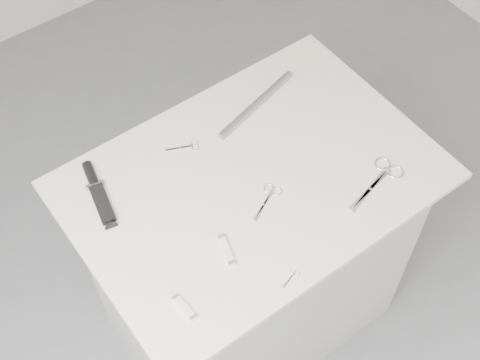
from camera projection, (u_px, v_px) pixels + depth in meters
ground at (249, 317)px, 2.59m from camera, size 4.00×4.00×0.01m
plinth at (251, 260)px, 2.22m from camera, size 0.90×0.60×0.90m
display_board at (253, 180)px, 1.85m from camera, size 1.00×0.70×0.02m
large_shears at (382, 175)px, 1.84m from camera, size 0.21×0.10×0.01m
embroidery_scissors_a at (269, 196)px, 1.80m from camera, size 0.12×0.08×0.00m
embroidery_scissors_b at (188, 147)px, 1.90m from camera, size 0.10×0.06×0.00m
tiny_scissors at (292, 276)px, 1.66m from camera, size 0.06×0.03×0.00m
sheathed_knife at (97, 190)px, 1.81m from camera, size 0.07×0.21×0.03m
pocket_knife_a at (226, 250)px, 1.70m from camera, size 0.04×0.09×0.01m
pocket_knife_b at (184, 308)px, 1.61m from camera, size 0.02×0.08×0.01m
metal_rail at (256, 104)px, 1.99m from camera, size 0.32×0.10×0.02m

